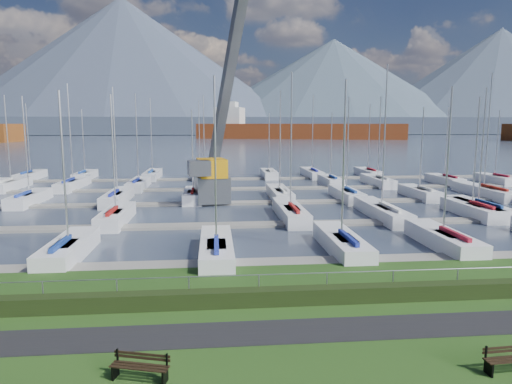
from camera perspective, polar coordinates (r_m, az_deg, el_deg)
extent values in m
cube|color=black|center=(17.79, 4.71, -16.94)|extent=(160.00, 2.00, 0.04)
cube|color=#3A4456|center=(278.93, -4.78, 6.89)|extent=(800.00, 540.00, 0.20)
cube|color=black|center=(20.00, 3.40, -12.88)|extent=(80.00, 0.70, 0.70)
cylinder|color=gray|center=(20.08, 3.24, -10.21)|extent=(80.00, 0.04, 0.04)
cube|color=#3C4657|center=(348.81, -4.92, 8.27)|extent=(900.00, 80.00, 12.00)
cone|color=#3F495C|center=(428.74, -16.23, 14.92)|extent=(340.00, 340.00, 115.00)
cone|color=#435262|center=(444.77, 9.62, 12.95)|extent=(300.00, 300.00, 85.00)
cone|color=#414D5F|center=(523.79, 28.06, 12.23)|extent=(320.00, 320.00, 100.00)
cube|color=gray|center=(26.18, 1.24, -8.95)|extent=(90.00, 1.60, 0.25)
cube|color=gray|center=(35.79, -0.60, -4.15)|extent=(90.00, 1.60, 0.25)
cube|color=slate|center=(45.57, -1.64, -1.39)|extent=(90.00, 1.60, 0.25)
cube|color=slate|center=(55.43, -2.31, 0.39)|extent=(90.00, 1.60, 0.25)
cube|color=slate|center=(65.34, -2.78, 1.63)|extent=(90.00, 1.60, 0.25)
cube|color=black|center=(15.47, -17.19, -20.57)|extent=(0.17, 0.40, 0.45)
cube|color=black|center=(15.41, -16.94, -18.89)|extent=(0.06, 0.06, 0.40)
cube|color=black|center=(14.86, -11.31, -21.64)|extent=(0.17, 0.40, 0.45)
cube|color=black|center=(14.80, -11.08, -19.88)|extent=(0.06, 0.06, 0.40)
cube|color=black|center=(14.92, -14.61, -20.63)|extent=(1.76, 0.59, 0.04)
cube|color=black|center=(15.04, -14.35, -20.37)|extent=(1.76, 0.59, 0.04)
cube|color=black|center=(15.16, -14.10, -20.12)|extent=(1.76, 0.59, 0.04)
cube|color=black|center=(15.12, -14.04, -19.47)|extent=(1.74, 0.53, 0.08)
cube|color=black|center=(15.06, -14.06, -19.06)|extent=(1.74, 0.53, 0.08)
cube|color=black|center=(16.63, 27.08, -18.98)|extent=(0.08, 0.40, 0.45)
cube|color=black|center=(16.58, 26.81, -17.42)|extent=(0.05, 0.05, 0.40)
cube|color=black|center=(17.09, 29.13, -17.54)|extent=(1.80, 0.20, 0.04)
cube|color=black|center=(17.05, 29.06, -16.96)|extent=(1.80, 0.14, 0.08)
cube|color=black|center=(17.00, 29.10, -16.59)|extent=(1.80, 0.14, 0.08)
cube|color=#5B5F63|center=(45.58, -5.51, 0.38)|extent=(3.69, 3.69, 2.60)
cube|color=orange|center=(45.33, -5.55, 3.01)|extent=(3.13, 3.79, 1.80)
cube|color=#4F5156|center=(49.86, -3.56, 13.89)|extent=(4.71, 10.90, 19.89)
cube|color=#595A60|center=(43.34, -7.15, 3.00)|extent=(2.34, 2.50, 1.40)
cube|color=maroon|center=(241.11, 5.42, 7.31)|extent=(107.65, 47.03, 10.00)
cube|color=silver|center=(247.43, -3.32, 9.10)|extent=(17.34, 17.34, 12.00)
cube|color=silver|center=(247.60, -3.34, 10.72)|extent=(9.91, 9.91, 4.00)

